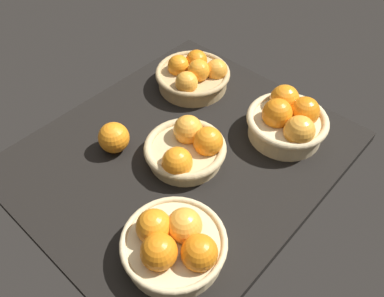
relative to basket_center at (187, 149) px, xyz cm
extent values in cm
cube|color=black|center=(-1.01, -3.02, -5.43)|extent=(84.00, 72.00, 3.00)
cylinder|color=tan|center=(0.30, -0.55, -1.86)|extent=(19.38, 19.38, 4.15)
torus|color=tan|center=(0.30, -0.55, 0.22)|extent=(21.55, 21.55, 2.16)
sphere|color=#F49E33|center=(-3.52, -2.58, 2.31)|extent=(7.82, 7.82, 7.82)
sphere|color=orange|center=(5.90, 2.02, 1.24)|extent=(7.82, 7.82, 7.82)
sphere|color=orange|center=(-3.99, 3.52, 2.05)|extent=(7.82, 7.82, 7.82)
cylinder|color=tan|center=(-23.79, -19.74, -1.40)|extent=(21.53, 21.53, 5.05)
torus|color=tan|center=(-23.79, -19.74, 1.12)|extent=(23.27, 23.27, 1.74)
sphere|color=orange|center=(-21.91, -24.00, 2.67)|extent=(6.84, 6.84, 6.84)
sphere|color=orange|center=(-27.27, -21.32, 3.08)|extent=(6.84, 6.84, 6.84)
sphere|color=orange|center=(-23.45, -17.05, 3.52)|extent=(6.84, 6.84, 6.84)
sphere|color=#F49E33|center=(-28.66, -14.28, 2.23)|extent=(6.84, 6.84, 6.84)
sphere|color=#F49E33|center=(-17.65, -16.65, 2.45)|extent=(6.84, 6.84, 6.84)
cylinder|color=#D3BC8C|center=(-24.84, 13.99, -0.98)|extent=(20.24, 20.24, 5.89)
torus|color=#D3BC8C|center=(-24.84, 13.99, 1.96)|extent=(22.28, 22.28, 2.04)
sphere|color=orange|center=(-22.69, 11.63, 4.10)|extent=(8.16, 8.16, 8.16)
sphere|color=orange|center=(-28.86, 16.39, 3.59)|extent=(8.16, 8.16, 8.16)
sphere|color=orange|center=(-29.18, 9.72, 3.90)|extent=(8.16, 8.16, 8.16)
sphere|color=#F49E33|center=(-21.72, 19.26, 3.37)|extent=(8.16, 8.16, 8.16)
cylinder|color=#D3BC8C|center=(22.02, 16.45, -1.47)|extent=(21.39, 21.39, 4.93)
torus|color=#D3BC8C|center=(22.02, 16.45, 1.00)|extent=(22.82, 22.82, 1.42)
sphere|color=#F49E33|center=(18.62, 16.38, 3.14)|extent=(7.65, 7.65, 7.65)
sphere|color=orange|center=(23.19, 11.92, 3.32)|extent=(7.65, 7.65, 7.65)
sphere|color=orange|center=(26.53, 16.82, 3.36)|extent=(7.65, 7.65, 7.65)
sphere|color=orange|center=(21.02, 22.72, 2.81)|extent=(7.65, 7.65, 7.65)
sphere|color=orange|center=(10.38, -16.97, 0.23)|extent=(8.32, 8.32, 8.32)
camera|label=1|loc=(49.58, 46.70, 74.22)|focal=36.46mm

